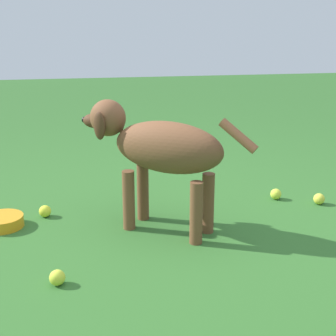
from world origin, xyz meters
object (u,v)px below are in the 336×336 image
at_px(dog, 158,148).
at_px(tennis_ball_0, 276,194).
at_px(tennis_ball_2, 45,211).
at_px(water_bowl, 2,222).
at_px(tennis_ball_3, 319,199).
at_px(tennis_ball_1, 57,278).

distance_m(dog, tennis_ball_0, 0.92).
relative_size(dog, tennis_ball_2, 12.08).
xyz_separation_m(tennis_ball_2, water_bowl, (-0.10, 0.21, -0.00)).
distance_m(tennis_ball_3, water_bowl, 1.79).
height_order(dog, tennis_ball_2, dog).
bearing_deg(tennis_ball_1, water_bowl, 24.90).
distance_m(dog, water_bowl, 0.91).
bearing_deg(tennis_ball_2, tennis_ball_3, -93.61).
bearing_deg(tennis_ball_2, water_bowl, 115.07).
height_order(tennis_ball_1, tennis_ball_2, same).
xyz_separation_m(dog, tennis_ball_0, (0.29, -0.77, -0.40)).
xyz_separation_m(tennis_ball_0, tennis_ball_1, (-0.78, 1.27, 0.00)).
bearing_deg(tennis_ball_0, tennis_ball_1, 121.37).
bearing_deg(dog, tennis_ball_1, 81.80).
bearing_deg(tennis_ball_3, tennis_ball_0, 60.20).
height_order(tennis_ball_0, tennis_ball_3, same).
relative_size(tennis_ball_1, tennis_ball_2, 1.00).
relative_size(dog, tennis_ball_3, 12.08).
relative_size(tennis_ball_2, water_bowl, 0.30).
distance_m(dog, tennis_ball_2, 0.76).
xyz_separation_m(dog, tennis_ball_3, (0.16, -0.99, -0.40)).
bearing_deg(tennis_ball_3, water_bowl, 90.02).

